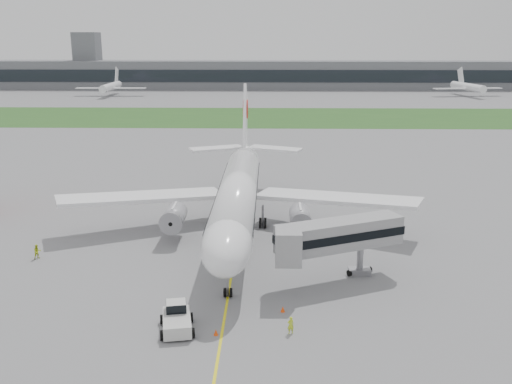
{
  "coord_description": "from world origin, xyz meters",
  "views": [
    {
      "loc": [
        4.07,
        -67.17,
        24.95
      ],
      "look_at": [
        2.4,
        2.0,
        6.27
      ],
      "focal_mm": 40.0,
      "sensor_mm": 36.0,
      "label": 1
    }
  ],
  "objects_px": {
    "airliner": "(238,191)",
    "jet_bridge": "(333,237)",
    "ground_crew_near": "(291,325)",
    "pushback_tug": "(177,318)"
  },
  "relations": [
    {
      "from": "airliner",
      "to": "ground_crew_near",
      "type": "height_order",
      "value": "airliner"
    },
    {
      "from": "airliner",
      "to": "ground_crew_near",
      "type": "bearing_deg",
      "value": -77.52
    },
    {
      "from": "pushback_tug",
      "to": "ground_crew_near",
      "type": "distance_m",
      "value": 10.08
    },
    {
      "from": "jet_bridge",
      "to": "ground_crew_near",
      "type": "height_order",
      "value": "jet_bridge"
    },
    {
      "from": "pushback_tug",
      "to": "ground_crew_near",
      "type": "relative_size",
      "value": 2.9
    },
    {
      "from": "pushback_tug",
      "to": "ground_crew_near",
      "type": "xyz_separation_m",
      "value": [
        10.06,
        -0.6,
        -0.21
      ]
    },
    {
      "from": "airliner",
      "to": "jet_bridge",
      "type": "bearing_deg",
      "value": -56.43
    },
    {
      "from": "jet_bridge",
      "to": "ground_crew_near",
      "type": "distance_m",
      "value": 12.68
    },
    {
      "from": "airliner",
      "to": "ground_crew_near",
      "type": "xyz_separation_m",
      "value": [
        6.0,
        -27.1,
        -4.85
      ]
    },
    {
      "from": "airliner",
      "to": "jet_bridge",
      "type": "relative_size",
      "value": 3.81
    }
  ]
}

